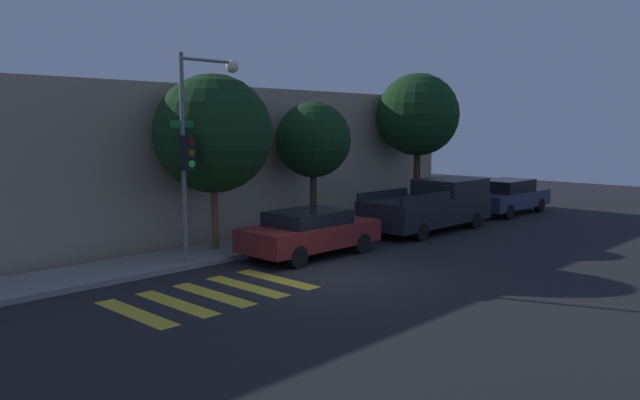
# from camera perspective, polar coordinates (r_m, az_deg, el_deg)

# --- Properties ---
(ground_plane) EXTENTS (60.00, 60.00, 0.00)m
(ground_plane) POSITION_cam_1_polar(r_m,az_deg,el_deg) (15.71, 1.21, -6.98)
(ground_plane) COLOR black
(sidewalk) EXTENTS (26.00, 2.15, 0.14)m
(sidewalk) POSITION_cam_1_polar(r_m,az_deg,el_deg) (18.78, -8.51, -4.55)
(sidewalk) COLOR gray
(sidewalk) RESTS_ON ground
(building_row) EXTENTS (26.00, 6.00, 5.01)m
(building_row) POSITION_cam_1_polar(r_m,az_deg,el_deg) (22.16, -15.77, 3.35)
(building_row) COLOR gray
(building_row) RESTS_ON ground
(crosswalk) EXTENTS (4.30, 2.60, 0.00)m
(crosswalk) POSITION_cam_1_polar(r_m,az_deg,el_deg) (14.27, -9.78, -8.51)
(crosswalk) COLOR gold
(crosswalk) RESTS_ON ground
(traffic_light_pole) EXTENTS (2.18, 0.56, 5.61)m
(traffic_light_pole) POSITION_cam_1_polar(r_m,az_deg,el_deg) (16.72, -11.18, 6.10)
(traffic_light_pole) COLOR slate
(traffic_light_pole) RESTS_ON ground
(sedan_near_corner) EXTENTS (4.26, 1.84, 1.35)m
(sedan_near_corner) POSITION_cam_1_polar(r_m,az_deg,el_deg) (17.91, -0.93, -2.92)
(sedan_near_corner) COLOR maroon
(sedan_near_corner) RESTS_ON ground
(pickup_truck) EXTENTS (5.54, 2.08, 1.78)m
(pickup_truck) POSITION_cam_1_polar(r_m,az_deg,el_deg) (22.69, 10.15, -0.49)
(pickup_truck) COLOR black
(pickup_truck) RESTS_ON ground
(sedan_middle) EXTENTS (4.65, 1.79, 1.47)m
(sedan_middle) POSITION_cam_1_polar(r_m,az_deg,el_deg) (27.67, 16.74, 0.34)
(sedan_middle) COLOR #2D3351
(sedan_middle) RESTS_ON ground
(tree_near_corner) EXTENTS (3.43, 3.43, 5.23)m
(tree_near_corner) POSITION_cam_1_polar(r_m,az_deg,el_deg) (18.32, -9.73, 5.99)
(tree_near_corner) COLOR brown
(tree_near_corner) RESTS_ON ground
(tree_midblock) EXTENTS (2.55, 2.55, 4.55)m
(tree_midblock) POSITION_cam_1_polar(r_m,az_deg,el_deg) (21.07, -0.61, 5.49)
(tree_midblock) COLOR #42301E
(tree_midblock) RESTS_ON ground
(tree_far_end) EXTENTS (3.33, 3.33, 5.85)m
(tree_far_end) POSITION_cam_1_polar(r_m,az_deg,el_deg) (25.78, 8.94, 7.69)
(tree_far_end) COLOR #42301E
(tree_far_end) RESTS_ON ground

